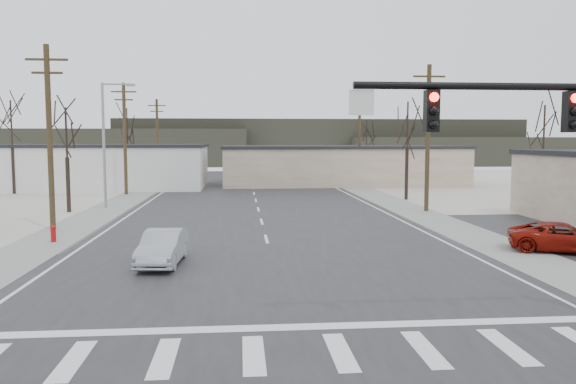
% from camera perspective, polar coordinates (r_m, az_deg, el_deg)
% --- Properties ---
extents(ground, '(140.00, 140.00, 0.00)m').
position_cam_1_polar(ground, '(20.03, -1.12, -8.91)').
color(ground, white).
rests_on(ground, ground).
extents(main_road, '(18.00, 110.00, 0.05)m').
position_cam_1_polar(main_road, '(34.75, -2.76, -2.81)').
color(main_road, '#242326').
rests_on(main_road, ground).
extents(cross_road, '(90.00, 10.00, 0.04)m').
position_cam_1_polar(cross_road, '(20.02, -1.12, -8.85)').
color(cross_road, '#242326').
rests_on(cross_road, ground).
extents(sidewalk_left, '(3.00, 90.00, 0.06)m').
position_cam_1_polar(sidewalk_left, '(40.76, -18.11, -1.86)').
color(sidewalk_left, gray).
rests_on(sidewalk_left, ground).
extents(sidewalk_right, '(3.00, 90.00, 0.06)m').
position_cam_1_polar(sidewalk_right, '(41.42, 11.79, -1.60)').
color(sidewalk_right, gray).
rests_on(sidewalk_right, ground).
extents(fire_hydrant, '(0.24, 0.24, 0.87)m').
position_cam_1_polar(fire_hydrant, '(29.14, -22.74, -3.93)').
color(fire_hydrant, '#A50C0C').
rests_on(fire_hydrant, ground).
extents(building_left_far, '(22.30, 12.30, 4.50)m').
position_cam_1_polar(building_left_far, '(61.23, -18.84, 2.51)').
color(building_left_far, silver).
rests_on(building_left_far, ground).
extents(building_right_far, '(26.30, 14.30, 4.30)m').
position_cam_1_polar(building_right_far, '(64.43, 5.17, 2.80)').
color(building_right_far, beige).
rests_on(building_right_far, ground).
extents(upole_left_b, '(2.20, 0.30, 10.00)m').
position_cam_1_polar(upole_left_b, '(33.00, -23.07, 5.40)').
color(upole_left_b, '#453720').
rests_on(upole_left_b, ground).
extents(upole_left_c, '(2.20, 0.30, 10.00)m').
position_cam_1_polar(upole_left_c, '(52.39, -16.24, 5.41)').
color(upole_left_c, '#453720').
rests_on(upole_left_c, ground).
extents(upole_left_d, '(2.20, 0.30, 10.00)m').
position_cam_1_polar(upole_left_d, '(72.11, -13.13, 5.39)').
color(upole_left_d, '#453720').
rests_on(upole_left_d, ground).
extents(upole_right_a, '(2.20, 0.30, 10.00)m').
position_cam_1_polar(upole_right_a, '(39.50, 14.02, 5.58)').
color(upole_right_a, '#453720').
rests_on(upole_right_a, ground).
extents(upole_right_b, '(2.20, 0.30, 10.00)m').
position_cam_1_polar(upole_right_b, '(60.74, 7.26, 5.53)').
color(upole_right_b, '#453720').
rests_on(upole_right_b, ground).
extents(streetlight_main, '(2.40, 0.25, 9.00)m').
position_cam_1_polar(streetlight_main, '(42.46, -17.96, 5.26)').
color(streetlight_main, gray).
rests_on(streetlight_main, ground).
extents(tree_left_near, '(3.30, 3.30, 7.35)m').
position_cam_1_polar(tree_left_near, '(41.09, -21.59, 5.35)').
color(tree_left_near, black).
rests_on(tree_left_near, ground).
extents(tree_right_mid, '(3.74, 3.74, 8.33)m').
position_cam_1_polar(tree_right_mid, '(47.43, 12.04, 6.39)').
color(tree_right_mid, black).
rests_on(tree_right_mid, ground).
extents(tree_left_far, '(3.96, 3.96, 8.82)m').
position_cam_1_polar(tree_left_far, '(66.62, -16.02, 6.25)').
color(tree_left_far, black).
rests_on(tree_left_far, ground).
extents(tree_right_far, '(3.52, 3.52, 7.84)m').
position_cam_1_polar(tree_right_far, '(73.21, 7.97, 5.75)').
color(tree_right_far, black).
rests_on(tree_right_far, ground).
extents(tree_lot, '(3.52, 3.52, 7.84)m').
position_cam_1_polar(tree_lot, '(47.48, 24.57, 5.61)').
color(tree_lot, black).
rests_on(tree_lot, ground).
extents(tree_left_mid, '(3.96, 3.96, 8.82)m').
position_cam_1_polar(tree_left_mid, '(57.27, -26.29, 6.11)').
color(tree_left_mid, black).
rests_on(tree_left_mid, ground).
extents(hill_left, '(70.00, 18.00, 7.00)m').
position_cam_1_polar(hill_left, '(116.38, -21.82, 4.20)').
color(hill_left, '#333026').
rests_on(hill_left, ground).
extents(hill_center, '(80.00, 18.00, 9.00)m').
position_cam_1_polar(hill_center, '(116.52, 3.12, 5.06)').
color(hill_center, '#333026').
rests_on(hill_center, ground).
extents(hill_right, '(60.00, 18.00, 5.50)m').
position_cam_1_polar(hill_right, '(120.82, 20.24, 3.92)').
color(hill_right, '#333026').
rests_on(hill_right, ground).
extents(sedan_crossing, '(1.69, 4.15, 1.34)m').
position_cam_1_polar(sedan_crossing, '(22.67, -12.61, -5.51)').
color(sedan_crossing, '#9DA3A7').
rests_on(sedan_crossing, main_road).
extents(car_far_a, '(3.40, 4.86, 1.31)m').
position_cam_1_polar(car_far_a, '(61.74, 0.37, 1.36)').
color(car_far_a, black).
rests_on(car_far_a, main_road).
extents(car_far_b, '(2.10, 4.73, 1.58)m').
position_cam_1_polar(car_far_b, '(81.68, -4.81, 2.40)').
color(car_far_b, black).
rests_on(car_far_b, main_road).
extents(car_parked_red, '(5.03, 3.65, 1.27)m').
position_cam_1_polar(car_parked_red, '(27.40, 26.22, -4.17)').
color(car_parked_red, maroon).
rests_on(car_parked_red, parking_lot).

